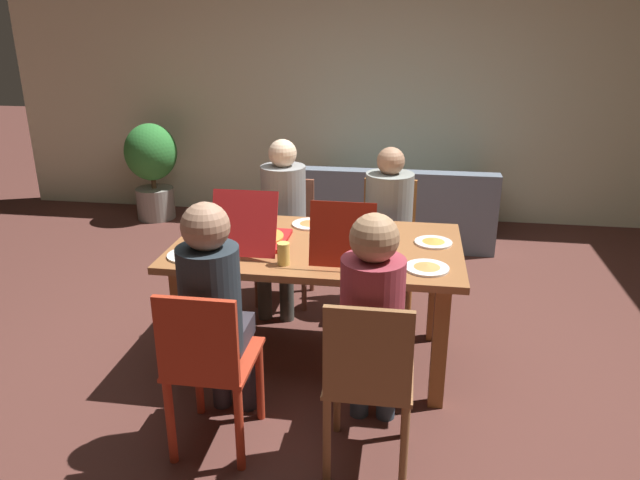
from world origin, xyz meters
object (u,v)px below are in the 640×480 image
person_1 (215,303)px  person_2 (282,212)px  chair_3 (369,378)px  potted_plant (152,164)px  plate_1 (433,242)px  drinking_glass_0 (242,212)px  dining_table (317,261)px  chair_1 (209,365)px  drinking_glass_3 (343,225)px  chair_0 (388,239)px  couch (398,212)px  chair_2 (287,232)px  plate_3 (190,255)px  plate_0 (311,224)px  person_3 (373,318)px  person_0 (388,218)px  pizza_box_1 (346,249)px  drinking_glass_1 (209,214)px  drinking_glass_2 (283,254)px  plate_2 (427,267)px  pizza_box_0 (254,236)px

person_1 → person_2: person_1 is taller
chair_3 → potted_plant: size_ratio=0.91×
plate_1 → drinking_glass_0: drinking_glass_0 is taller
dining_table → chair_1: 1.00m
plate_1 → drinking_glass_3: 0.55m
chair_0 → couch: 1.39m
chair_2 → drinking_glass_3: 0.92m
chair_2 → plate_3: 1.25m
plate_3 → drinking_glass_0: (0.12, 0.64, 0.05)m
chair_1 → drinking_glass_0: 1.32m
chair_1 → drinking_glass_0: size_ratio=7.42×
chair_1 → plate_3: bearing=115.5°
plate_0 → chair_2: bearing=116.1°
person_3 → chair_1: bearing=-170.7°
drinking_glass_3 → person_0: bearing=66.4°
dining_table → pizza_box_1: size_ratio=4.02×
plate_1 → chair_3: bearing=-105.3°
pizza_box_1 → chair_1: bearing=-127.6°
dining_table → drinking_glass_1: (-0.74, 0.27, 0.17)m
plate_1 → drinking_glass_3: (-0.54, 0.07, 0.05)m
drinking_glass_0 → plate_1: bearing=-11.1°
drinking_glass_0 → drinking_glass_2: 0.80m
chair_2 → person_3: bearing=-66.0°
person_2 → drinking_glass_3: (0.50, -0.56, 0.12)m
dining_table → person_2: bearing=116.5°
person_1 → plate_0: bearing=75.8°
plate_2 → plate_3: (-1.29, -0.01, -0.00)m
plate_0 → drinking_glass_0: (-0.45, 0.02, 0.05)m
person_0 → plate_0: bearing=-137.2°
person_1 → plate_1: size_ratio=5.70×
person_3 → pizza_box_0: (-0.74, 0.73, 0.10)m
drinking_glass_3 → plate_1: bearing=-7.8°
chair_0 → pizza_box_0: 1.25m
drinking_glass_1 → plate_1: bearing=-6.3°
chair_3 → pizza_box_1: bearing=104.2°
drinking_glass_3 → chair_3: bearing=-77.4°
person_1 → drinking_glass_3: bearing=62.6°
plate_1 → drinking_glass_3: bearing=172.2°
person_0 → person_1: person_1 is taller
chair_0 → chair_1: 1.96m
person_0 → chair_3: bearing=-90.0°
plate_2 → drinking_glass_1: 1.47m
chair_3 → person_3: person_3 is taller
person_3 → drinking_glass_3: size_ratio=10.66×
couch → drinking_glass_1: bearing=-120.0°
person_2 → plate_0: person_2 is taller
drinking_glass_2 → plate_1: bearing=29.0°
dining_table → plate_1: plate_1 is taller
drinking_glass_3 → drinking_glass_2: bearing=-116.4°
person_1 → chair_3: person_1 is taller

